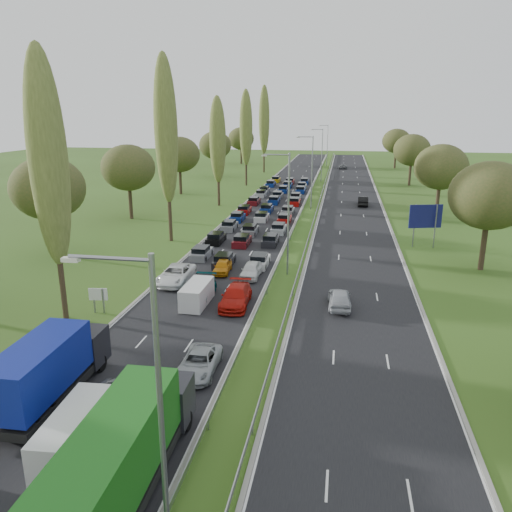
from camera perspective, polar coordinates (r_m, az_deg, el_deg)
The scene contains 26 objects.
ground at distance 85.95m, azimuth 6.37°, elevation 5.55°, with size 260.00×260.00×0.00m, color #334C17.
near_carriageway at distance 89.05m, azimuth 2.12°, elevation 6.01°, with size 10.50×215.00×0.04m, color black.
far_carriageway at distance 88.28m, azimuth 10.87°, elevation 5.64°, with size 10.50×215.00×0.04m, color black.
central_reservation at distance 88.31m, azimuth 6.49°, elevation 6.20°, with size 2.36×215.00×0.32m.
lamp_columns at distance 83.08m, azimuth 6.41°, elevation 9.37°, with size 0.18×140.18×12.00m.
poplar_row at distance 75.59m, azimuth -6.49°, elevation 13.57°, with size 2.80×127.80×22.44m.
woodland_left at distance 74.47m, azimuth -15.47°, elevation 9.42°, with size 8.00×166.00×11.10m.
woodland_right at distance 72.92m, azimuth 21.50°, elevation 8.76°, with size 8.00×153.00×11.10m.
traffic_queue_fill at distance 84.17m, azimuth 1.67°, elevation 5.73°, with size 9.09×69.67×0.80m.
near_car_2 at distance 47.98m, azimuth -9.13°, elevation -2.10°, with size 2.67×5.80×1.61m, color white.
near_car_6 at distance 28.60m, azimuth -17.04°, elevation -16.17°, with size 2.38×5.17×1.44m, color slate.
near_car_7 at distance 43.93m, azimuth -6.41°, elevation -3.76°, with size 2.18×5.37×1.56m, color #05474C.
near_car_8 at distance 50.40m, azimuth -3.86°, elevation -1.21°, with size 1.55×3.86×1.31m, color orange.
near_car_9 at distance 25.38m, azimuth -11.89°, elevation -20.37°, with size 1.51×4.33×1.43m, color black.
near_car_10 at distance 31.93m, azimuth -6.53°, elevation -12.00°, with size 2.21×4.79×1.33m, color #A0A5A9.
near_car_11 at distance 41.91m, azimuth -2.32°, elevation -4.63°, with size 2.25×5.54×1.61m, color #B0130A.
near_car_12 at distance 48.92m, azimuth -0.57°, elevation -1.61°, with size 1.73×4.31×1.47m, color silver.
far_car_0 at distance 42.12m, azimuth 9.52°, elevation -4.77°, with size 1.85×4.59×1.57m, color #A9ADB3.
far_car_1 at distance 88.79m, azimuth 12.13°, elevation 6.17°, with size 1.69×4.85×1.60m, color black.
far_car_2 at distance 146.69m, azimuth 9.88°, elevation 10.07°, with size 2.17×4.70×1.31m, color slate.
blue_lorry at distance 30.58m, azimuth -22.43°, elevation -11.76°, with size 2.55×9.18×3.88m.
green_lorry at distance 22.09m, azimuth -15.92°, elevation -22.33°, with size 2.52×13.63×4.04m.
white_van_front at distance 26.42m, azimuth -19.44°, elevation -18.33°, with size 2.16×5.52×2.22m.
white_van_rear at distance 42.49m, azimuth -6.69°, elevation -4.25°, with size 1.82×4.64×1.86m.
info_sign at distance 42.17m, azimuth -17.57°, elevation -4.48°, with size 1.50×0.33×2.10m.
direction_sign at distance 62.44m, azimuth 18.80°, elevation 4.11°, with size 3.89×1.13×5.20m.
Camera 1 is at (9.55, -4.35, 15.71)m, focal length 35.00 mm.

